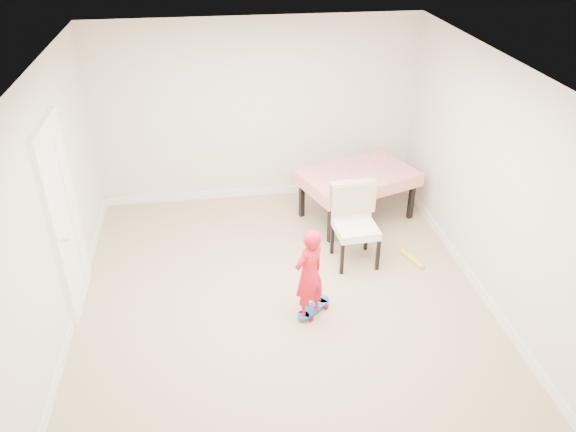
{
  "coord_description": "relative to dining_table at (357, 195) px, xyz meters",
  "views": [
    {
      "loc": [
        -0.65,
        -4.95,
        4.0
      ],
      "look_at": [
        0.1,
        0.2,
        0.95
      ],
      "focal_mm": 35.0,
      "sensor_mm": 36.0,
      "label": 1
    }
  ],
  "objects": [
    {
      "name": "ground",
      "position": [
        -1.27,
        -1.65,
        -0.35
      ],
      "size": [
        5.0,
        5.0,
        0.0
      ],
      "primitive_type": "plane",
      "color": "tan",
      "rests_on": "ground"
    },
    {
      "name": "ceiling",
      "position": [
        -1.27,
        -1.65,
        2.23
      ],
      "size": [
        4.5,
        5.0,
        0.04
      ],
      "primitive_type": "cube",
      "color": "silver",
      "rests_on": "wall_back"
    },
    {
      "name": "wall_back",
      "position": [
        -1.27,
        0.83,
        0.95
      ],
      "size": [
        4.5,
        0.04,
        2.6
      ],
      "primitive_type": "cube",
      "color": "beige",
      "rests_on": "ground"
    },
    {
      "name": "wall_front",
      "position": [
        -1.27,
        -4.13,
        0.95
      ],
      "size": [
        4.5,
        0.04,
        2.6
      ],
      "primitive_type": "cube",
      "color": "beige",
      "rests_on": "ground"
    },
    {
      "name": "wall_left",
      "position": [
        -3.5,
        -1.65,
        0.95
      ],
      "size": [
        0.04,
        5.0,
        2.6
      ],
      "primitive_type": "cube",
      "color": "beige",
      "rests_on": "ground"
    },
    {
      "name": "wall_right",
      "position": [
        0.96,
        -1.65,
        0.95
      ],
      "size": [
        0.04,
        5.0,
        2.6
      ],
      "primitive_type": "cube",
      "color": "beige",
      "rests_on": "ground"
    },
    {
      "name": "door",
      "position": [
        -3.49,
        -1.35,
        0.68
      ],
      "size": [
        0.11,
        0.94,
        2.11
      ],
      "primitive_type": "cube",
      "color": "white",
      "rests_on": "ground"
    },
    {
      "name": "baseboard_back",
      "position": [
        -1.27,
        0.84,
        -0.29
      ],
      "size": [
        4.5,
        0.02,
        0.12
      ],
      "primitive_type": "cube",
      "color": "white",
      "rests_on": "ground"
    },
    {
      "name": "baseboard_left",
      "position": [
        -3.51,
        -1.65,
        -0.29
      ],
      "size": [
        0.02,
        5.0,
        0.12
      ],
      "primitive_type": "cube",
      "color": "white",
      "rests_on": "ground"
    },
    {
      "name": "baseboard_right",
      "position": [
        0.97,
        -1.65,
        -0.29
      ],
      "size": [
        0.02,
        5.0,
        0.12
      ],
      "primitive_type": "cube",
      "color": "white",
      "rests_on": "ground"
    },
    {
      "name": "dining_table",
      "position": [
        0.0,
        0.0,
        0.0
      ],
      "size": [
        1.72,
        1.39,
        0.7
      ],
      "primitive_type": null,
      "rotation": [
        0.0,
        0.0,
        0.35
      ],
      "color": "red",
      "rests_on": "ground"
    },
    {
      "name": "dining_chair",
      "position": [
        -0.29,
        -1.06,
        0.15
      ],
      "size": [
        0.58,
        0.65,
        1.0
      ],
      "primitive_type": null,
      "rotation": [
        0.0,
        0.0,
        0.05
      ],
      "color": "white",
      "rests_on": "ground"
    },
    {
      "name": "skateboard",
      "position": [
        -0.96,
        -1.94,
        -0.31
      ],
      "size": [
        0.48,
        0.46,
        0.07
      ],
      "primitive_type": null,
      "rotation": [
        0.0,
        0.0,
        0.72
      ],
      "color": "blue",
      "rests_on": "ground"
    },
    {
      "name": "child",
      "position": [
        -1.03,
        -2.0,
        0.18
      ],
      "size": [
        0.46,
        0.43,
        1.06
      ],
      "primitive_type": "imported",
      "rotation": [
        0.0,
        0.0,
        3.75
      ],
      "color": "red",
      "rests_on": "ground"
    },
    {
      "name": "foam_toy",
      "position": [
        0.43,
        -1.16,
        -0.32
      ],
      "size": [
        0.19,
        0.4,
        0.06
      ],
      "primitive_type": "cylinder",
      "rotation": [
        1.57,
        0.0,
        0.35
      ],
      "color": "yellow",
      "rests_on": "ground"
    }
  ]
}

